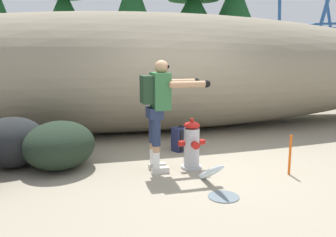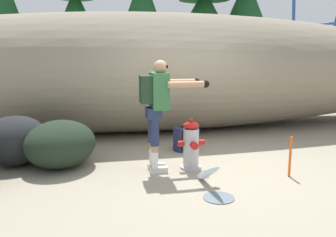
{
  "view_description": "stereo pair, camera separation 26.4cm",
  "coord_description": "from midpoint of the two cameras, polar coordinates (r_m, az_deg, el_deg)",
  "views": [
    {
      "loc": [
        -2.05,
        -4.92,
        1.77
      ],
      "look_at": [
        -0.52,
        0.4,
        0.75
      ],
      "focal_mm": 37.96,
      "sensor_mm": 36.0,
      "label": 1
    },
    {
      "loc": [
        -1.79,
        -4.98,
        1.77
      ],
      "look_at": [
        -0.52,
        0.4,
        0.75
      ],
      "focal_mm": 37.96,
      "sensor_mm": 36.0,
      "label": 2
    }
  ],
  "objects": [
    {
      "name": "boulder_small",
      "position": [
        5.78,
        -15.64,
        -3.94
      ],
      "size": [
        1.49,
        1.55,
        0.74
      ],
      "primitive_type": "ellipsoid",
      "rotation": [
        0.0,
        0.0,
        4.22
      ],
      "color": "black",
      "rests_on": "ground_plane"
    },
    {
      "name": "fire_hydrant",
      "position": [
        5.5,
        5.1,
        -4.43
      ],
      "size": [
        0.42,
        0.37,
        0.78
      ],
      "color": "#B2B2B7",
      "rests_on": "ground_plane"
    },
    {
      "name": "survey_stake",
      "position": [
        5.48,
        20.34,
        -5.77
      ],
      "size": [
        0.04,
        0.04,
        0.6
      ],
      "primitive_type": "cylinder",
      "color": "#E55914",
      "rests_on": "ground_plane"
    },
    {
      "name": "dirt_embankment",
      "position": [
        8.27,
        0.17,
        7.43
      ],
      "size": [
        15.7,
        3.2,
        2.67
      ],
      "primitive_type": "ellipsoid",
      "color": "gray",
      "rests_on": "ground_plane"
    },
    {
      "name": "ground_plane",
      "position": [
        5.6,
        7.59,
        -8.28
      ],
      "size": [
        56.0,
        56.0,
        0.04
      ],
      "primitive_type": "cube",
      "color": "gray"
    },
    {
      "name": "pine_tree_far_right",
      "position": [
        14.52,
        12.97,
        18.06
      ],
      "size": [
        2.43,
        2.43,
        6.56
      ],
      "color": "#47331E",
      "rests_on": "ground_plane"
    },
    {
      "name": "pine_tree_left",
      "position": [
        13.42,
        -14.08,
        16.74
      ],
      "size": [
        2.04,
        2.04,
        5.52
      ],
      "color": "#47331E",
      "rests_on": "ground_plane"
    },
    {
      "name": "spare_backpack",
      "position": [
        6.52,
        3.54,
        -3.35
      ],
      "size": [
        0.35,
        0.35,
        0.47
      ],
      "rotation": [
        0.0,
        0.0,
        1.97
      ],
      "color": "#23284C",
      "rests_on": "ground_plane"
    },
    {
      "name": "utility_worker",
      "position": [
        5.23,
        -0.08,
        2.71
      ],
      "size": [
        0.98,
        0.55,
        1.67
      ],
      "rotation": [
        0.0,
        0.0,
        -0.0
      ],
      "color": "beige",
      "rests_on": "ground_plane"
    },
    {
      "name": "pine_tree_right",
      "position": [
        13.69,
        6.37,
        16.83
      ],
      "size": [
        2.86,
        2.86,
        5.79
      ],
      "color": "#47331E",
      "rests_on": "ground_plane"
    },
    {
      "name": "boulder_mid",
      "position": [
        6.11,
        -22.21,
        -3.3
      ],
      "size": [
        1.33,
        1.29,
        0.8
      ],
      "primitive_type": "ellipsoid",
      "rotation": [
        0.0,
        0.0,
        5.14
      ],
      "color": "black",
      "rests_on": "ground_plane"
    },
    {
      "name": "hydrant_water_jet",
      "position": [
        4.9,
        7.83,
        -9.32
      ],
      "size": [
        0.39,
        1.24,
        0.63
      ],
      "color": "silver",
      "rests_on": "ground_plane"
    }
  ]
}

